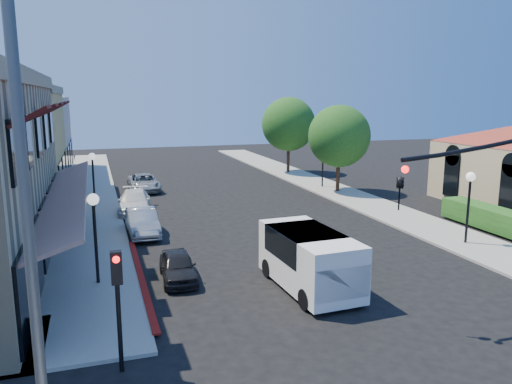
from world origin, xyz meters
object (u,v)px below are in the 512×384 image
object	(u,v)px
street_tree_a	(339,136)
parked_car_b	(142,222)
lamppost_right_far	(323,153)
parked_car_c	(134,202)
cobra_streetlight	(48,205)
parked_car_d	(144,183)
lamppost_left_far	(93,166)
white_van	(310,257)
street_tree_b	(289,124)
parked_car_a	(178,266)
lamppost_right_near	(470,189)
lamppost_left_near	(94,216)
secondary_signal	(117,289)

from	to	relation	value
street_tree_a	parked_car_b	bearing A→B (deg)	-153.98
lamppost_right_far	parked_car_b	size ratio (longest dim) A/B	0.87
street_tree_a	parked_car_c	distance (m)	15.51
cobra_streetlight	parked_car_d	xyz separation A→B (m)	(4.24, 29.05, -4.63)
cobra_streetlight	parked_car_c	size ratio (longest dim) A/B	2.02
cobra_streetlight	parked_car_d	world-z (taller)	cobra_streetlight
lamppost_left_far	parked_car_b	world-z (taller)	lamppost_left_far
white_van	parked_car_c	size ratio (longest dim) A/B	1.08
street_tree_b	parked_car_a	distance (m)	28.52
lamppost_right_near	white_van	world-z (taller)	lamppost_right_near
white_van	parked_car_d	size ratio (longest dim) A/B	1.08
street_tree_b	white_van	distance (m)	28.74
street_tree_b	street_tree_a	bearing A→B (deg)	-90.00
lamppost_left_near	lamppost_left_far	world-z (taller)	same
lamppost_left_near	white_van	distance (m)	8.15
street_tree_b	lamppost_left_far	xyz separation A→B (m)	(-17.30, -10.00, -1.81)
street_tree_b	cobra_streetlight	distance (m)	38.45
lamppost_left_far	lamppost_right_far	xyz separation A→B (m)	(17.00, 2.00, 0.00)
cobra_streetlight	white_van	distance (m)	11.58
lamppost_right_far	parked_car_c	world-z (taller)	lamppost_right_far
street_tree_a	parked_car_c	xyz separation A→B (m)	(-14.97, -2.00, -3.52)
parked_car_d	lamppost_right_near	bearing A→B (deg)	-56.42
street_tree_b	secondary_signal	xyz separation A→B (m)	(-16.80, -30.59, -2.23)
street_tree_b	parked_car_b	world-z (taller)	street_tree_b
parked_car_c	lamppost_left_far	bearing A→B (deg)	146.13
lamppost_left_far	street_tree_a	bearing A→B (deg)	0.00
parked_car_a	parked_car_c	world-z (taller)	parked_car_c
lamppost_left_near	parked_car_c	bearing A→B (deg)	79.02
street_tree_a	parked_car_c	bearing A→B (deg)	-172.39
parked_car_a	lamppost_left_near	bearing A→B (deg)	176.29
street_tree_b	lamppost_left_near	bearing A→B (deg)	-125.79
parked_car_a	street_tree_b	bearing A→B (deg)	62.56
secondary_signal	lamppost_right_far	size ratio (longest dim) A/B	0.93
cobra_streetlight	lamppost_right_far	size ratio (longest dim) A/B	2.61
street_tree_a	parked_car_b	xyz separation A→B (m)	(-15.00, -7.32, -3.52)
street_tree_b	lamppost_right_near	distance (m)	24.07
lamppost_right_near	lamppost_right_far	world-z (taller)	same
parked_car_a	white_van	bearing A→B (deg)	-25.68
parked_car_c	parked_car_a	bearing A→B (deg)	-80.15
street_tree_a	parked_car_d	xyz separation A→B (m)	(-13.71, 5.05, -3.55)
lamppost_right_near	parked_car_a	xyz separation A→B (m)	(-14.01, -0.35, -2.18)
cobra_streetlight	white_van	bearing A→B (deg)	41.38
street_tree_a	white_van	xyz separation A→B (m)	(-9.80, -16.82, -2.94)
street_tree_a	parked_car_c	world-z (taller)	street_tree_a
white_van	cobra_streetlight	bearing A→B (deg)	-138.62
lamppost_left_near	lamppost_right_far	world-z (taller)	same
parked_car_c	secondary_signal	bearing A→B (deg)	-88.84
parked_car_b	street_tree_a	bearing A→B (deg)	24.75
lamppost_left_far	lamppost_right_far	bearing A→B (deg)	6.71
lamppost_right_far	street_tree_b	bearing A→B (deg)	87.85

